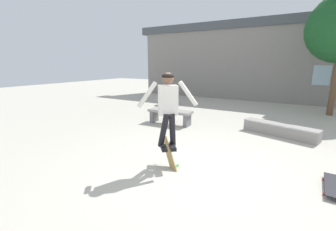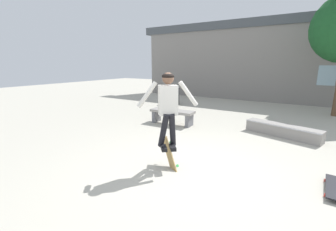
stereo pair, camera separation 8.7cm
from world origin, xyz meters
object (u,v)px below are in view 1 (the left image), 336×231
park_bench (170,114)px  skateboard_flipping (170,156)px  skater (168,104)px  trash_bin (171,96)px  skateboard_resting (332,185)px  skate_ledge (280,130)px

park_bench → skateboard_flipping: (1.59, -2.76, -0.12)m
park_bench → skater: 3.39m
trash_bin → skateboard_resting: (6.12, -5.37, -0.36)m
trash_bin → skateboard_resting: bearing=-41.2°
trash_bin → skateboard_flipping: 6.91m
skateboard_flipping → park_bench: bearing=151.9°
skate_ledge → trash_bin: bearing=168.0°
skater → trash_bin: bearing=168.7°
skater → skateboard_resting: size_ratio=1.64×
skateboard_resting → skate_ledge: bearing=23.4°
skater → skateboard_flipping: 1.04m
park_bench → skater: size_ratio=1.05×
skater → skateboard_flipping: bearing=147.4°
skate_ledge → trash_bin: 5.80m
skateboard_flipping → skater: bearing=-49.8°
park_bench → skate_ledge: 3.31m
skateboard_flipping → skateboard_resting: skateboard_flipping is taller
park_bench → skateboard_resting: (4.28, -2.13, -0.27)m
trash_bin → skateboard_flipping: bearing=-60.1°
skateboard_flipping → trash_bin: bearing=151.7°
skater → skateboard_resting: skater is taller
skate_ledge → skater: skater is taller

